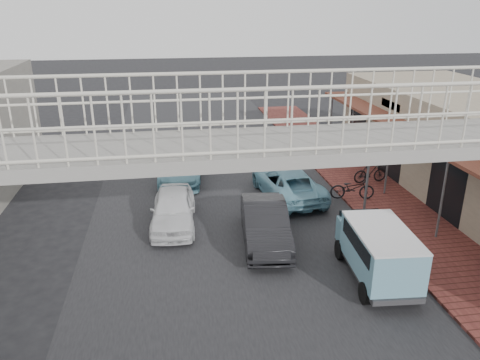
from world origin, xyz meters
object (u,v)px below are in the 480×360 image
object	(u,v)px
white_hatchback	(173,209)
motorcycle_near	(352,188)
angkot_curb	(288,183)
arrow_sign	(388,153)
dark_sedan	(265,224)
angkot_far	(182,166)
angkot_van	(378,247)
motorcycle_far	(370,172)

from	to	relation	value
white_hatchback	motorcycle_near	distance (m)	7.32
angkot_curb	arrow_sign	world-z (taller)	arrow_sign
dark_sedan	angkot_curb	distance (m)	4.11
angkot_far	arrow_sign	world-z (taller)	arrow_sign
white_hatchback	arrow_sign	size ratio (longest dim) A/B	1.31
dark_sedan	arrow_sign	bearing A→B (deg)	23.01
white_hatchback	angkot_van	xyz separation A→B (m)	(5.73, -4.53, 0.41)
angkot_far	angkot_van	xyz separation A→B (m)	(5.24, -9.29, 0.41)
angkot_curb	arrow_sign	distance (m)	4.25
motorcycle_near	motorcycle_far	xyz separation A→B (m)	(1.51, 1.66, 0.01)
angkot_van	motorcycle_far	xyz separation A→B (m)	(3.01, 7.31, -0.49)
dark_sedan	angkot_far	xyz separation A→B (m)	(-2.52, 6.54, -0.03)
angkot_curb	angkot_van	size ratio (longest dim) A/B	1.29
white_hatchback	motorcycle_near	bearing A→B (deg)	12.70
angkot_van	motorcycle_near	bearing A→B (deg)	79.16
dark_sedan	motorcycle_far	size ratio (longest dim) A/B	2.63
angkot_curb	motorcycle_near	bearing A→B (deg)	156.23
angkot_van	motorcycle_near	world-z (taller)	angkot_van
angkot_curb	arrow_sign	size ratio (longest dim) A/B	1.55
dark_sedan	angkot_far	world-z (taller)	dark_sedan
white_hatchback	motorcycle_far	distance (m)	9.17
dark_sedan	motorcycle_near	xyz separation A→B (m)	(4.23, 2.90, -0.12)
white_hatchback	motorcycle_near	xyz separation A→B (m)	(7.24, 1.12, -0.09)
angkot_van	arrow_sign	bearing A→B (deg)	67.39
white_hatchback	dark_sedan	world-z (taller)	dark_sedan
white_hatchback	angkot_far	xyz separation A→B (m)	(0.49, 4.76, 0.00)
motorcycle_far	arrow_sign	xyz separation A→B (m)	(-0.88, -3.07, 1.89)
angkot_far	angkot_van	size ratio (longest dim) A/B	1.28
angkot_van	white_hatchback	bearing A→B (deg)	145.76
white_hatchback	arrow_sign	bearing A→B (deg)	1.83
motorcycle_far	angkot_curb	bearing A→B (deg)	96.16
angkot_curb	arrow_sign	bearing A→B (deg)	139.01
angkot_far	arrow_sign	distance (m)	9.12
white_hatchback	dark_sedan	bearing A→B (deg)	-26.68
white_hatchback	motorcycle_far	xyz separation A→B (m)	(8.74, 2.78, -0.08)
motorcycle_near	angkot_far	bearing A→B (deg)	71.88
white_hatchback	motorcycle_far	world-z (taller)	white_hatchback
motorcycle_near	arrow_sign	world-z (taller)	arrow_sign
angkot_far	motorcycle_far	size ratio (longest dim) A/B	2.84
dark_sedan	motorcycle_far	world-z (taller)	dark_sedan
white_hatchback	dark_sedan	xyz separation A→B (m)	(3.01, -1.78, 0.03)
angkot_van	arrow_sign	xyz separation A→B (m)	(2.13, 4.24, 1.40)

